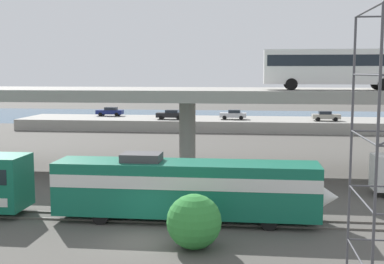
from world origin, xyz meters
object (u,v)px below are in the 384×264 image
(parked_car_0, at_px, (110,111))
(parked_car_2, at_px, (326,116))
(train_locomotive, at_px, (199,186))
(parked_car_1, at_px, (233,114))
(transit_bus_on_overpass, at_px, (335,66))
(parked_car_3, at_px, (171,114))

(parked_car_0, distance_m, parked_car_2, 35.36)
(train_locomotive, height_order, parked_car_1, train_locomotive)
(train_locomotive, height_order, transit_bus_on_overpass, transit_bus_on_overpass)
(parked_car_1, height_order, parked_car_2, same)
(parked_car_1, bearing_deg, transit_bus_on_overpass, 105.35)
(transit_bus_on_overpass, height_order, parked_car_2, transit_bus_on_overpass)
(transit_bus_on_overpass, xyz_separation_m, parked_car_1, (-9.78, 35.65, -7.17))
(parked_car_0, xyz_separation_m, parked_car_2, (35.05, -4.65, -0.00))
(transit_bus_on_overpass, bearing_deg, parked_car_3, -60.44)
(train_locomotive, distance_m, transit_bus_on_overpass, 19.04)
(parked_car_0, bearing_deg, train_locomotive, 111.04)
(parked_car_2, height_order, parked_car_3, same)
(parked_car_0, relative_size, parked_car_3, 1.01)
(transit_bus_on_overpass, xyz_separation_m, parked_car_2, (4.32, 34.65, -7.17))
(transit_bus_on_overpass, relative_size, parked_car_2, 2.88)
(parked_car_2, bearing_deg, transit_bus_on_overpass, -97.11)
(train_locomotive, bearing_deg, parked_car_0, 111.04)
(transit_bus_on_overpass, xyz_separation_m, parked_car_0, (-30.73, 39.30, -7.17))
(train_locomotive, bearing_deg, parked_car_2, 73.56)
(train_locomotive, xyz_separation_m, transit_bus_on_overpass, (10.12, 14.29, 7.47))
(parked_car_2, bearing_deg, parked_car_3, -179.61)
(train_locomotive, height_order, parked_car_2, train_locomotive)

